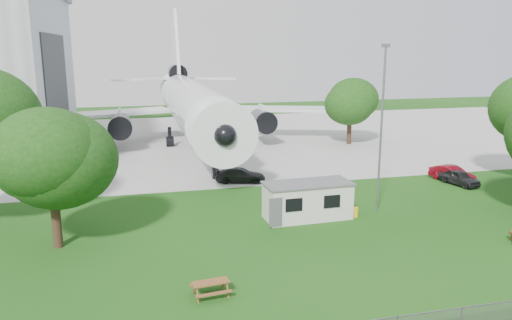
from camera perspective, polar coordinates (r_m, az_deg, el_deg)
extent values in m
plane|color=#255B18|center=(29.78, 4.83, -10.82)|extent=(160.00, 160.00, 0.00)
cube|color=#B7B7B2|center=(65.52, -5.80, 2.27)|extent=(120.00, 46.00, 0.03)
cube|color=#2D3033|center=(59.58, -21.69, 6.93)|extent=(0.16, 16.00, 12.96)
cylinder|color=white|center=(60.59, -7.25, 6.24)|extent=(5.40, 34.00, 5.40)
cone|color=white|center=(41.94, -4.19, 3.42)|extent=(5.40, 5.50, 5.40)
cone|color=white|center=(81.33, -9.02, 8.40)|extent=(4.86, 9.00, 4.86)
cube|color=white|center=(63.76, -18.83, 4.90)|extent=(21.36, 10.77, 0.36)
cube|color=white|center=(66.41, 3.27, 5.85)|extent=(21.36, 10.77, 0.36)
cube|color=white|center=(81.10, -9.17, 12.42)|extent=(0.46, 9.96, 12.17)
cylinder|color=#515459|center=(60.00, -15.24, 3.81)|extent=(2.50, 4.20, 2.50)
cylinder|color=#515459|center=(61.92, 0.72, 4.52)|extent=(2.50, 4.20, 2.50)
cylinder|color=#515459|center=(80.21, -9.01, 9.78)|extent=(2.60, 4.50, 2.60)
cylinder|color=black|center=(46.10, -4.85, -0.68)|extent=(0.36, 0.36, 2.40)
cylinder|color=black|center=(61.88, -9.84, 2.64)|extent=(0.44, 0.44, 2.40)
cylinder|color=black|center=(62.50, -4.71, 2.89)|extent=(0.44, 0.44, 2.40)
cube|color=beige|center=(35.59, 5.90, -4.70)|extent=(6.10, 2.76, 2.50)
cube|color=#59595B|center=(35.22, 5.94, -2.67)|extent=(6.31, 2.97, 0.12)
cylinder|color=gold|center=(36.59, 11.23, -5.87)|extent=(0.50, 0.50, 0.70)
cylinder|color=slate|center=(36.76, 14.11, 3.16)|extent=(0.16, 0.16, 12.00)
cylinder|color=#382619|center=(32.58, -21.86, -6.51)|extent=(0.56, 0.56, 3.30)
sphere|color=#285618|center=(31.55, -22.46, 0.44)|extent=(6.94, 6.94, 6.94)
cylinder|color=#382619|center=(63.44, 10.60, 3.20)|extent=(0.56, 0.56, 3.14)
sphere|color=#285618|center=(62.92, 10.74, 6.65)|extent=(6.35, 6.35, 6.35)
imported|color=black|center=(47.51, 22.21, -1.89)|extent=(2.36, 4.05, 1.29)
imported|color=maroon|center=(48.47, 21.51, -1.50)|extent=(2.71, 4.42, 1.38)
imported|color=black|center=(44.84, -1.81, -1.75)|extent=(4.80, 2.85, 1.30)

